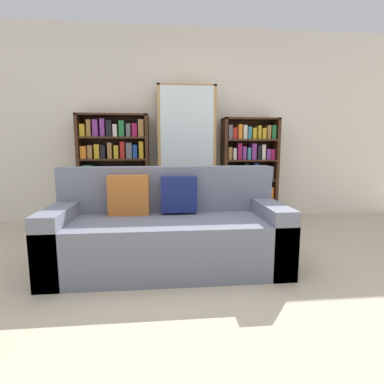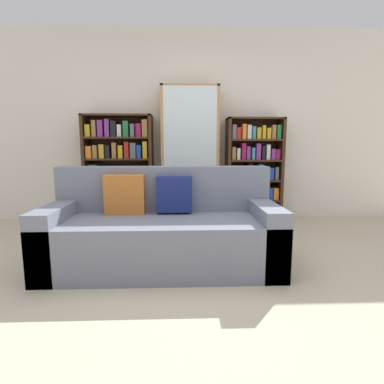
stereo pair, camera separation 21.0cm
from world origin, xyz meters
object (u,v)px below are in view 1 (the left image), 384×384
at_px(bookshelf_left, 115,171).
at_px(bookshelf_right, 249,172).
at_px(display_cabinet, 186,156).
at_px(wine_bottle, 242,221).
at_px(couch, 168,232).

distance_m(bookshelf_left, bookshelf_right, 1.89).
height_order(bookshelf_left, display_cabinet, display_cabinet).
xyz_separation_m(bookshelf_left, display_cabinet, (0.99, -0.02, 0.21)).
bearing_deg(bookshelf_right, display_cabinet, -179.03).
bearing_deg(display_cabinet, bookshelf_left, 179.11).
relative_size(display_cabinet, bookshelf_right, 1.28).
height_order(bookshelf_left, bookshelf_right, bookshelf_left).
bearing_deg(bookshelf_right, wine_bottle, -111.12).
xyz_separation_m(display_cabinet, bookshelf_right, (0.91, 0.02, -0.23)).
bearing_deg(couch, wine_bottle, 44.36).
height_order(couch, display_cabinet, display_cabinet).
height_order(bookshelf_right, wine_bottle, bookshelf_right).
bearing_deg(bookshelf_left, wine_bottle, -23.59).
distance_m(bookshelf_right, wine_bottle, 0.93).
bearing_deg(bookshelf_left, bookshelf_right, 0.00).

